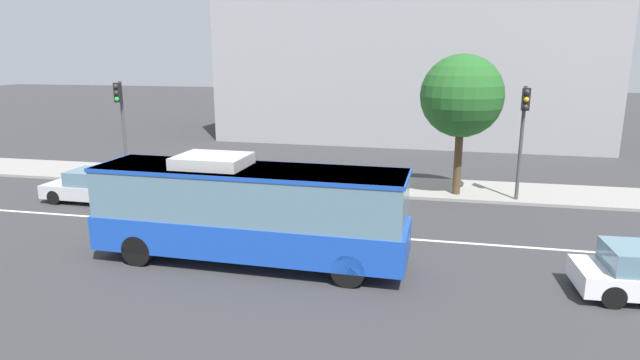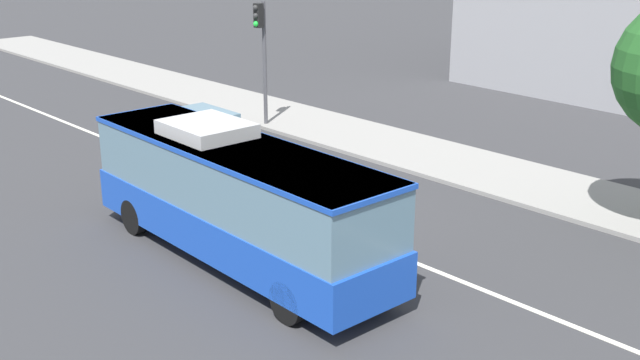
# 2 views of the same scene
# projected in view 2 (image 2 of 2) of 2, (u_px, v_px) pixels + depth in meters

# --- Properties ---
(ground_plane) EXTENTS (160.00, 160.00, 0.00)m
(ground_plane) POSITION_uv_depth(u_px,v_px,m) (303.00, 218.00, 23.19)
(ground_plane) COLOR #333335
(sidewalk_kerb) EXTENTS (80.00, 3.92, 0.14)m
(sidewalk_kerb) POSITION_uv_depth(u_px,v_px,m) (458.00, 164.00, 27.96)
(sidewalk_kerb) COLOR gray
(sidewalk_kerb) RESTS_ON ground_plane
(lane_centre_line) EXTENTS (76.00, 0.16, 0.01)m
(lane_centre_line) POSITION_uv_depth(u_px,v_px,m) (303.00, 218.00, 23.18)
(lane_centre_line) COLOR silver
(lane_centre_line) RESTS_ON ground_plane
(transit_bus) EXTENTS (10.07, 2.78, 3.46)m
(transit_bus) POSITION_uv_depth(u_px,v_px,m) (236.00, 194.00, 19.81)
(transit_bus) COLOR #1947B7
(transit_bus) RESTS_ON ground_plane
(sedan_silver) EXTENTS (4.54, 1.90, 1.46)m
(sedan_silver) POSITION_uv_depth(u_px,v_px,m) (202.00, 129.00, 29.94)
(sedan_silver) COLOR #B7BABF
(sedan_silver) RESTS_ON ground_plane
(traffic_light_mid_block) EXTENTS (0.34, 0.62, 5.20)m
(traffic_light_mid_block) POSITION_uv_depth(u_px,v_px,m) (262.00, 42.00, 31.90)
(traffic_light_mid_block) COLOR #47474C
(traffic_light_mid_block) RESTS_ON ground_plane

